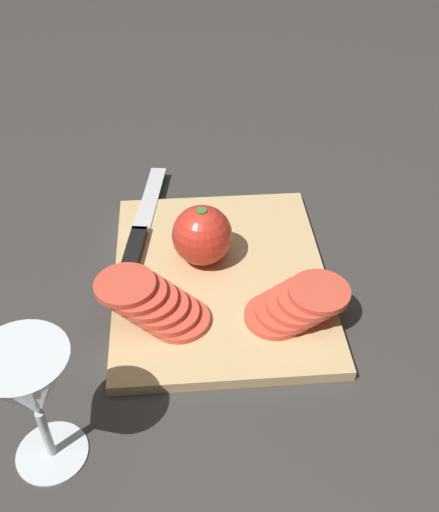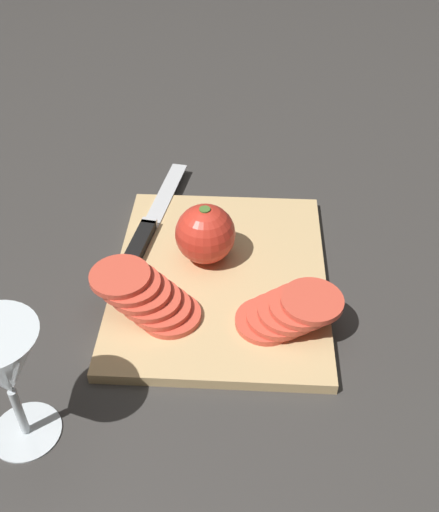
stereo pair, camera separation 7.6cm
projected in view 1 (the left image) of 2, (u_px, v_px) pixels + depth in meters
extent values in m
plane|color=#383533|center=(216.00, 246.00, 0.84)|extent=(3.00, 3.00, 0.00)
cube|color=tan|center=(219.00, 277.00, 0.78)|extent=(0.35, 0.27, 0.01)
cylinder|color=silver|center=(52.00, 452.00, 0.60)|extent=(0.07, 0.07, 0.00)
cylinder|color=silver|center=(46.00, 433.00, 0.58)|extent=(0.01, 0.01, 0.06)
cone|color=silver|center=(30.00, 386.00, 0.53)|extent=(0.08, 0.08, 0.08)
cone|color=beige|center=(36.00, 405.00, 0.55)|extent=(0.03, 0.03, 0.03)
sphere|color=red|center=(202.00, 235.00, 0.78)|extent=(0.08, 0.08, 0.08)
cylinder|color=#47702D|center=(201.00, 213.00, 0.75)|extent=(0.01, 0.01, 0.01)
cube|color=silver|center=(150.00, 199.00, 0.90)|extent=(0.17, 0.05, 0.00)
cube|color=silver|center=(140.00, 230.00, 0.84)|extent=(0.02, 0.02, 0.01)
cube|color=black|center=(132.00, 257.00, 0.79)|extent=(0.12, 0.04, 0.01)
cylinder|color=#DB4C38|center=(275.00, 316.00, 0.72)|extent=(0.07, 0.07, 0.01)
cylinder|color=#DB4C38|center=(286.00, 310.00, 0.71)|extent=(0.07, 0.07, 0.01)
cylinder|color=#DB4C38|center=(297.00, 304.00, 0.71)|extent=(0.07, 0.07, 0.01)
cylinder|color=#DB4C38|center=(308.00, 298.00, 0.71)|extent=(0.07, 0.07, 0.01)
cylinder|color=#DB4C38|center=(319.00, 292.00, 0.70)|extent=(0.07, 0.07, 0.01)
cylinder|color=#DB4C38|center=(179.00, 319.00, 0.71)|extent=(0.07, 0.07, 0.01)
cylinder|color=#DB4C38|center=(169.00, 312.00, 0.71)|extent=(0.07, 0.07, 0.01)
cylinder|color=#DB4C38|center=(158.00, 306.00, 0.71)|extent=(0.07, 0.07, 0.01)
cylinder|color=#DB4C38|center=(147.00, 299.00, 0.71)|extent=(0.07, 0.07, 0.01)
cylinder|color=#DB4C38|center=(136.00, 292.00, 0.70)|extent=(0.07, 0.07, 0.01)
cylinder|color=#DB4C38|center=(125.00, 285.00, 0.70)|extent=(0.07, 0.07, 0.01)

